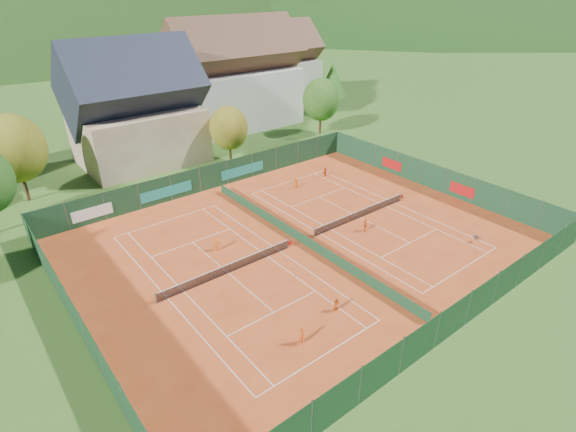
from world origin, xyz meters
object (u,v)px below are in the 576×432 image
at_px(ball_hopper, 476,237).
at_px(player_left_far, 217,244).
at_px(hotel_block_a, 235,81).
at_px(player_left_near, 302,335).
at_px(player_left_mid, 337,305).
at_px(chalet, 136,112).
at_px(player_right_far_a, 296,183).
at_px(player_right_near, 365,225).
at_px(player_right_far_b, 325,172).
at_px(hotel_block_b, 274,69).

bearing_deg(ball_hopper, player_left_far, 144.90).
height_order(hotel_block_a, player_left_far, hotel_block_a).
relative_size(hotel_block_a, player_left_near, 14.57).
relative_size(hotel_block_a, player_left_mid, 17.83).
distance_m(chalet, player_right_far_a, 23.38).
relative_size(player_left_near, player_right_near, 1.06).
distance_m(player_left_near, player_right_far_b, 29.54).
bearing_deg(player_right_near, player_left_far, 96.86).
bearing_deg(player_right_far_a, player_right_near, 83.13).
xyz_separation_m(hotel_block_a, player_left_near, (-24.49, -46.16, -6.64)).
relative_size(hotel_block_a, hotel_block_b, 1.25).
distance_m(player_left_mid, player_right_far_b, 25.97).
relative_size(ball_hopper, player_right_far_a, 0.66).
bearing_deg(chalet, player_right_far_b, -51.28).
height_order(chalet, ball_hopper, chalet).
distance_m(hotel_block_b, player_left_near, 66.70).
xyz_separation_m(hotel_block_a, hotel_block_b, (14.00, 8.00, -0.76)).
distance_m(hotel_block_b, ball_hopper, 57.10).
relative_size(player_left_near, player_left_far, 1.15).
height_order(ball_hopper, player_right_far_b, player_right_far_b).
bearing_deg(player_left_far, hotel_block_b, -114.35).
bearing_deg(player_right_near, hotel_block_b, 4.17).
bearing_deg(hotel_block_b, player_right_far_b, -117.36).
relative_size(ball_hopper, player_right_near, 0.57).
height_order(player_right_far_a, player_right_far_b, player_right_far_a).
height_order(chalet, hotel_block_a, hotel_block_a).
bearing_deg(chalet, player_left_mid, -91.87).
bearing_deg(ball_hopper, hotel_block_a, 86.07).
bearing_deg(player_left_near, player_left_far, 38.82).
height_order(chalet, player_right_far_b, chalet).
distance_m(player_left_mid, player_left_far, 13.22).
distance_m(chalet, player_right_far_b, 25.74).
bearing_deg(player_left_near, ball_hopper, -44.54).
bearing_deg(hotel_block_b, hotel_block_a, -150.26).
height_order(hotel_block_a, player_left_near, hotel_block_a).
height_order(hotel_block_b, player_left_near, hotel_block_b).
xyz_separation_m(hotel_block_a, player_right_near, (-9.73, -38.25, -6.68)).
xyz_separation_m(player_right_far_a, player_right_far_b, (5.11, 0.46, -0.01)).
relative_size(hotel_block_b, ball_hopper, 21.60).
height_order(hotel_block_b, player_left_far, hotel_block_b).
bearing_deg(ball_hopper, chalet, 111.54).
relative_size(player_left_far, player_right_near, 0.92).
distance_m(player_left_mid, player_right_far_a, 22.58).
distance_m(hotel_block_a, player_right_far_a, 28.15).
bearing_deg(player_left_mid, player_left_near, -154.99).
xyz_separation_m(player_left_mid, player_right_near, (10.55, 6.97, 0.09)).
distance_m(hotel_block_a, player_left_mid, 50.02).
relative_size(player_left_near, player_left_mid, 1.22).
bearing_deg(chalet, player_left_far, -98.44).
relative_size(chalet, hotel_block_a, 0.75).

